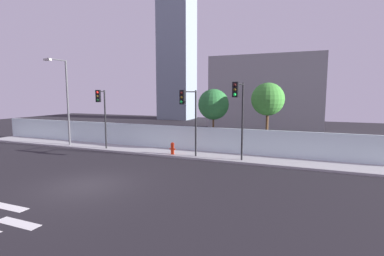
{
  "coord_description": "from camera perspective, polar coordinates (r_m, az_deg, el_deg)",
  "views": [
    {
      "loc": [
        9.81,
        -10.57,
        4.44
      ],
      "look_at": [
        2.91,
        6.5,
        2.23
      ],
      "focal_mm": 26.84,
      "sensor_mm": 36.0,
      "label": 1
    }
  ],
  "objects": [
    {
      "name": "perimeter_wall",
      "position": [
        22.59,
        -4.0,
        -1.8
      ],
      "size": [
        36.0,
        0.18,
        1.8
      ],
      "primitive_type": "cube",
      "color": "silver",
      "rests_on": "sidewalk"
    },
    {
      "name": "traffic_light_center",
      "position": [
        17.82,
        9.29,
        4.63
      ],
      "size": [
        0.39,
        1.7,
        4.97
      ],
      "color": "black",
      "rests_on": "sidewalk"
    },
    {
      "name": "low_building_distant",
      "position": [
        34.36,
        14.59,
        6.39
      ],
      "size": [
        12.19,
        6.0,
        8.6
      ],
      "primitive_type": "cube",
      "color": "gray",
      "rests_on": "ground"
    },
    {
      "name": "traffic_light_left",
      "position": [
        18.78,
        -0.66,
        3.88
      ],
      "size": [
        0.57,
        1.75,
        4.51
      ],
      "color": "black",
      "rests_on": "sidewalk"
    },
    {
      "name": "fire_hydrant",
      "position": [
        20.45,
        -3.9,
        -3.96
      ],
      "size": [
        0.44,
        0.26,
        0.86
      ],
      "color": "red",
      "rests_on": "sidewalk"
    },
    {
      "name": "street_lamp_curbside",
      "position": [
        25.9,
        -23.92,
        5.93
      ],
      "size": [
        0.61,
        2.06,
        7.01
      ],
      "color": "#4C4C51",
      "rests_on": "sidewalk"
    },
    {
      "name": "traffic_light_right",
      "position": [
        22.88,
        -17.55,
        4.1
      ],
      "size": [
        0.39,
        1.17,
        4.56
      ],
      "color": "black",
      "rests_on": "sidewalk"
    },
    {
      "name": "ground_plane",
      "position": [
        15.09,
        -20.24,
        -10.69
      ],
      "size": [
        80.0,
        80.0,
        0.0
      ],
      "primitive_type": "plane",
      "color": "black"
    },
    {
      "name": "roadside_tree_leftmost",
      "position": [
        22.17,
        4.28,
        4.68
      ],
      "size": [
        2.36,
        2.36,
        4.8
      ],
      "color": "brown",
      "rests_on": "ground"
    },
    {
      "name": "tower_on_skyline",
      "position": [
        51.77,
        -3.04,
        17.87
      ],
      "size": [
        5.53,
        5.0,
        28.71
      ],
      "primitive_type": "cube",
      "color": "gray",
      "rests_on": "ground"
    },
    {
      "name": "roadside_tree_midleft",
      "position": [
        21.28,
        14.82,
        5.5
      ],
      "size": [
        2.35,
        2.35,
        5.23
      ],
      "color": "brown",
      "rests_on": "ground"
    },
    {
      "name": "sidewalk",
      "position": [
        21.63,
        -5.48,
        -4.83
      ],
      "size": [
        36.0,
        2.4,
        0.15
      ],
      "primitive_type": "cube",
      "color": "#A4A4A4",
      "rests_on": "ground"
    }
  ]
}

